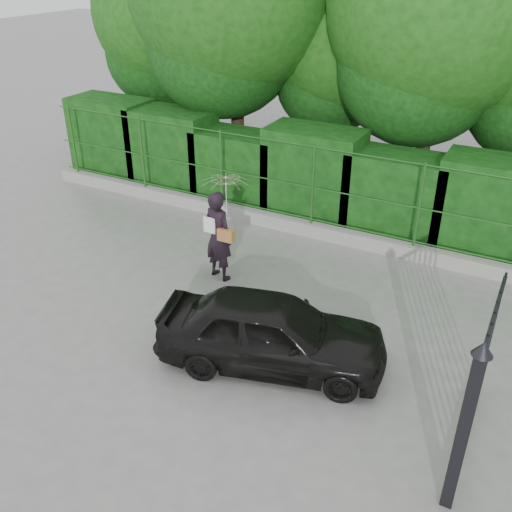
% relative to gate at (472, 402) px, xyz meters
% --- Properties ---
extents(ground, '(80.00, 80.00, 0.00)m').
position_rel_gate_xyz_m(ground, '(-4.60, 0.72, -1.19)').
color(ground, gray).
extents(kerb, '(14.00, 0.25, 0.30)m').
position_rel_gate_xyz_m(kerb, '(-4.60, 5.22, -1.04)').
color(kerb, '#9E9E99').
rests_on(kerb, ground).
extents(fence, '(14.13, 0.06, 1.80)m').
position_rel_gate_xyz_m(fence, '(-4.38, 5.22, 0.01)').
color(fence, '#20551C').
rests_on(fence, kerb).
extents(hedge, '(14.20, 1.20, 2.24)m').
position_rel_gate_xyz_m(hedge, '(-4.55, 6.22, -0.17)').
color(hedge, black).
rests_on(hedge, ground).
extents(trees, '(17.10, 6.15, 8.08)m').
position_rel_gate_xyz_m(trees, '(-3.46, 8.46, 3.43)').
color(trees, black).
rests_on(trees, ground).
extents(gate, '(0.22, 2.33, 2.36)m').
position_rel_gate_xyz_m(gate, '(0.00, 0.00, 0.00)').
color(gate, black).
rests_on(gate, ground).
extents(woman, '(0.96, 0.90, 2.13)m').
position_rel_gate_xyz_m(woman, '(-4.97, 2.74, 0.17)').
color(woman, black).
rests_on(woman, ground).
extents(car, '(3.74, 2.27, 1.19)m').
position_rel_gate_xyz_m(car, '(-2.97, 0.84, -0.59)').
color(car, black).
rests_on(car, ground).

